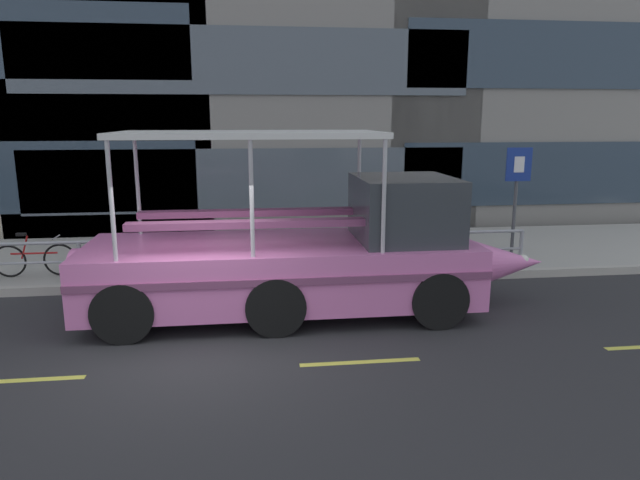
# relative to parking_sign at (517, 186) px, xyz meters

# --- Properties ---
(ground_plane) EXTENTS (120.00, 120.00, 0.00)m
(ground_plane) POSITION_rel_parking_sign_xyz_m (-6.94, -3.74, -2.01)
(ground_plane) COLOR #2B2B2D
(sidewalk) EXTENTS (32.00, 4.80, 0.18)m
(sidewalk) POSITION_rel_parking_sign_xyz_m (-6.94, 1.86, -1.92)
(sidewalk) COLOR #A8A59E
(sidewalk) RESTS_ON ground_plane
(curb_edge) EXTENTS (32.00, 0.18, 0.18)m
(curb_edge) POSITION_rel_parking_sign_xyz_m (-6.94, -0.63, -1.92)
(curb_edge) COLOR #B2ADA3
(curb_edge) RESTS_ON ground_plane
(lane_centreline) EXTENTS (25.80, 0.12, 0.01)m
(lane_centreline) POSITION_rel_parking_sign_xyz_m (-6.94, -4.64, -2.00)
(lane_centreline) COLOR #DBD64C
(lane_centreline) RESTS_ON ground_plane
(curb_guardrail) EXTENTS (11.76, 0.09, 0.86)m
(curb_guardrail) POSITION_rel_parking_sign_xyz_m (-5.77, -0.29, -1.25)
(curb_guardrail) COLOR #9EA0A8
(curb_guardrail) RESTS_ON sidewalk
(parking_sign) EXTENTS (0.60, 0.12, 2.69)m
(parking_sign) POSITION_rel_parking_sign_xyz_m (0.00, 0.00, 0.00)
(parking_sign) COLOR #4C4F54
(parking_sign) RESTS_ON sidewalk
(leaned_bicycle) EXTENTS (1.74, 0.46, 0.96)m
(leaned_bicycle) POSITION_rel_parking_sign_xyz_m (-10.72, 0.15, -1.45)
(leaned_bicycle) COLOR black
(leaned_bicycle) RESTS_ON sidewalk
(duck_tour_boat) EXTENTS (8.67, 2.49, 3.30)m
(duck_tour_boat) POSITION_rel_parking_sign_xyz_m (-5.03, -2.32, -0.95)
(duck_tour_boat) COLOR pink
(duck_tour_boat) RESTS_ON ground_plane
(pedestrian_near_bow) EXTENTS (0.46, 0.26, 1.64)m
(pedestrian_near_bow) POSITION_rel_parking_sign_xyz_m (-2.35, 0.51, -0.84)
(pedestrian_near_bow) COLOR #47423D
(pedestrian_near_bow) RESTS_ON sidewalk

